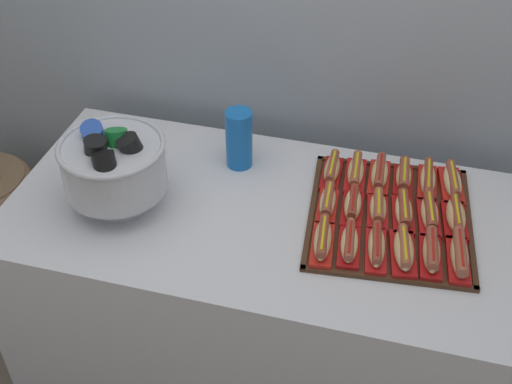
# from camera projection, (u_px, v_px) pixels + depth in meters

# --- Properties ---
(ground_plane) EXTENTS (10.00, 10.00, 0.00)m
(ground_plane) POSITION_uv_depth(u_px,v_px,m) (262.00, 367.00, 2.54)
(ground_plane) COLOR #7A6B5B
(buffet_table) EXTENTS (1.57, 0.78, 0.78)m
(buffet_table) POSITION_uv_depth(u_px,v_px,m) (263.00, 294.00, 2.28)
(buffet_table) COLOR silver
(buffet_table) RESTS_ON ground_plane
(serving_tray) EXTENTS (0.53, 0.57, 0.01)m
(serving_tray) POSITION_uv_depth(u_px,v_px,m) (389.00, 218.00, 2.01)
(serving_tray) COLOR #472B19
(serving_tray) RESTS_ON buffet_table
(hot_dog_0) EXTENTS (0.08, 0.19, 0.06)m
(hot_dog_0) POSITION_uv_depth(u_px,v_px,m) (323.00, 240.00, 1.89)
(hot_dog_0) COLOR red
(hot_dog_0) RESTS_ON serving_tray
(hot_dog_1) EXTENTS (0.08, 0.17, 0.06)m
(hot_dog_1) POSITION_uv_depth(u_px,v_px,m) (349.00, 244.00, 1.89)
(hot_dog_1) COLOR #B21414
(hot_dog_1) RESTS_ON serving_tray
(hot_dog_2) EXTENTS (0.08, 0.19, 0.06)m
(hot_dog_2) POSITION_uv_depth(u_px,v_px,m) (376.00, 247.00, 1.87)
(hot_dog_2) COLOR red
(hot_dog_2) RESTS_ON serving_tray
(hot_dog_3) EXTENTS (0.10, 0.19, 0.06)m
(hot_dog_3) POSITION_uv_depth(u_px,v_px,m) (404.00, 250.00, 1.87)
(hot_dog_3) COLOR #B21414
(hot_dog_3) RESTS_ON serving_tray
(hot_dog_4) EXTENTS (0.08, 0.18, 0.06)m
(hot_dog_4) POSITION_uv_depth(u_px,v_px,m) (431.00, 252.00, 1.85)
(hot_dog_4) COLOR #B21414
(hot_dog_4) RESTS_ON serving_tray
(hot_dog_5) EXTENTS (0.08, 0.19, 0.06)m
(hot_dog_5) POSITION_uv_depth(u_px,v_px,m) (459.00, 255.00, 1.84)
(hot_dog_5) COLOR red
(hot_dog_5) RESTS_ON serving_tray
(hot_dog_6) EXTENTS (0.07, 0.17, 0.06)m
(hot_dog_6) POSITION_uv_depth(u_px,v_px,m) (328.00, 203.00, 2.02)
(hot_dog_6) COLOR red
(hot_dog_6) RESTS_ON serving_tray
(hot_dog_7) EXTENTS (0.07, 0.16, 0.06)m
(hot_dog_7) POSITION_uv_depth(u_px,v_px,m) (353.00, 206.00, 2.01)
(hot_dog_7) COLOR #B21414
(hot_dog_7) RESTS_ON serving_tray
(hot_dog_8) EXTENTS (0.08, 0.17, 0.06)m
(hot_dog_8) POSITION_uv_depth(u_px,v_px,m) (378.00, 209.00, 2.00)
(hot_dog_8) COLOR red
(hot_dog_8) RESTS_ON serving_tray
(hot_dog_9) EXTENTS (0.09, 0.18, 0.06)m
(hot_dog_9) POSITION_uv_depth(u_px,v_px,m) (403.00, 211.00, 1.99)
(hot_dog_9) COLOR #B21414
(hot_dog_9) RESTS_ON serving_tray
(hot_dog_10) EXTENTS (0.09, 0.18, 0.06)m
(hot_dog_10) POSITION_uv_depth(u_px,v_px,m) (429.00, 214.00, 1.98)
(hot_dog_10) COLOR red
(hot_dog_10) RESTS_ON serving_tray
(hot_dog_11) EXTENTS (0.09, 0.18, 0.06)m
(hot_dog_11) POSITION_uv_depth(u_px,v_px,m) (455.00, 217.00, 1.97)
(hot_dog_11) COLOR #B21414
(hot_dog_11) RESTS_ON serving_tray
(hot_dog_12) EXTENTS (0.07, 0.17, 0.06)m
(hot_dog_12) POSITION_uv_depth(u_px,v_px,m) (332.00, 170.00, 2.14)
(hot_dog_12) COLOR #B21414
(hot_dog_12) RESTS_ON serving_tray
(hot_dog_13) EXTENTS (0.08, 0.18, 0.06)m
(hot_dog_13) POSITION_uv_depth(u_px,v_px,m) (356.00, 172.00, 2.14)
(hot_dog_13) COLOR red
(hot_dog_13) RESTS_ON serving_tray
(hot_dog_14) EXTENTS (0.07, 0.18, 0.06)m
(hot_dog_14) POSITION_uv_depth(u_px,v_px,m) (379.00, 175.00, 2.13)
(hot_dog_14) COLOR red
(hot_dog_14) RESTS_ON serving_tray
(hot_dog_15) EXTENTS (0.07, 0.16, 0.06)m
(hot_dog_15) POSITION_uv_depth(u_px,v_px,m) (404.00, 177.00, 2.12)
(hot_dog_15) COLOR #B21414
(hot_dog_15) RESTS_ON serving_tray
(hot_dog_16) EXTENTS (0.07, 0.18, 0.06)m
(hot_dog_16) POSITION_uv_depth(u_px,v_px,m) (428.00, 180.00, 2.11)
(hot_dog_16) COLOR red
(hot_dog_16) RESTS_ON serving_tray
(hot_dog_17) EXTENTS (0.09, 0.19, 0.06)m
(hot_dog_17) POSITION_uv_depth(u_px,v_px,m) (452.00, 182.00, 2.10)
(hot_dog_17) COLOR red
(hot_dog_17) RESTS_ON serving_tray
(punch_bowl) EXTENTS (0.32, 0.32, 0.27)m
(punch_bowl) POSITION_uv_depth(u_px,v_px,m) (114.00, 165.00, 1.97)
(punch_bowl) COLOR silver
(punch_bowl) RESTS_ON buffet_table
(cup_stack) EXTENTS (0.09, 0.09, 0.20)m
(cup_stack) POSITION_uv_depth(u_px,v_px,m) (239.00, 139.00, 2.16)
(cup_stack) COLOR blue
(cup_stack) RESTS_ON buffet_table
(donut) EXTENTS (0.15, 0.15, 0.04)m
(donut) POSITION_uv_depth(u_px,v_px,m) (91.00, 141.00, 2.29)
(donut) COLOR silver
(donut) RESTS_ON buffet_table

